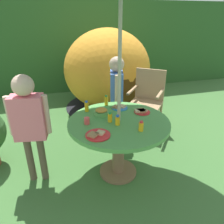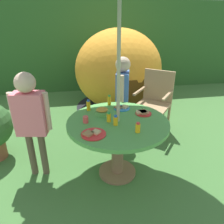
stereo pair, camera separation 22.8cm
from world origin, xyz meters
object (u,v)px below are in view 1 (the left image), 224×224
(dome_tent, at_px, (108,70))
(child_in_pink_shirt, at_px, (29,118))
(plate_far_left, at_px, (120,107))
(juice_bottle_mid_right, at_px, (118,120))
(child_in_blue_shirt, at_px, (116,88))
(juice_bottle_center_front, at_px, (110,117))
(cup_near, at_px, (87,121))
(wooden_chair, at_px, (147,97))
(plate_near_right, at_px, (97,135))
(juice_bottle_center_back, at_px, (141,126))
(snack_bowl, at_px, (101,112))
(plate_far_right, at_px, (142,111))
(garden_table, at_px, (119,132))
(juice_bottle_near_left, at_px, (106,100))
(juice_bottle_mid_left, at_px, (87,106))

(dome_tent, relative_size, child_in_pink_shirt, 1.76)
(plate_far_left, bearing_deg, juice_bottle_mid_right, -110.57)
(child_in_blue_shirt, bearing_deg, juice_bottle_center_front, -6.07)
(plate_far_left, relative_size, juice_bottle_mid_right, 1.77)
(child_in_pink_shirt, distance_m, plate_far_left, 1.04)
(cup_near, bearing_deg, wooden_chair, 39.58)
(wooden_chair, distance_m, juice_bottle_mid_right, 1.34)
(juice_bottle_center_front, distance_m, juice_bottle_mid_right, 0.11)
(dome_tent, bearing_deg, wooden_chair, -88.12)
(plate_near_right, xyz_separation_m, cup_near, (-0.05, 0.26, 0.03))
(cup_near, bearing_deg, juice_bottle_center_back, -30.58)
(dome_tent, height_order, snack_bowl, dome_tent)
(child_in_blue_shirt, xyz_separation_m, plate_far_right, (0.09, -0.72, -0.07))
(plate_near_right, bearing_deg, cup_near, 101.75)
(wooden_chair, relative_size, plate_far_right, 5.34)
(dome_tent, distance_m, cup_near, 2.17)
(snack_bowl, bearing_deg, plate_near_right, -107.85)
(snack_bowl, xyz_separation_m, juice_bottle_mid_right, (0.11, -0.28, 0.01))
(plate_far_right, height_order, plate_near_right, same)
(garden_table, xyz_separation_m, juice_bottle_mid_right, (-0.04, -0.09, 0.20))
(plate_far_left, bearing_deg, plate_far_right, -41.80)
(garden_table, height_order, plate_far_left, plate_far_left)
(plate_far_left, xyz_separation_m, juice_bottle_center_back, (0.03, -0.59, 0.04))
(juice_bottle_center_front, bearing_deg, juice_bottle_near_left, 80.33)
(wooden_chair, xyz_separation_m, juice_bottle_mid_left, (-1.08, -0.61, 0.21))
(plate_far_left, bearing_deg, wooden_chair, 43.26)
(plate_far_right, distance_m, juice_bottle_mid_right, 0.42)
(child_in_pink_shirt, relative_size, plate_far_left, 6.35)
(wooden_chair, relative_size, plate_near_right, 4.12)
(wooden_chair, bearing_deg, plate_far_right, -79.88)
(juice_bottle_center_front, relative_size, juice_bottle_mid_left, 0.83)
(plate_near_right, bearing_deg, child_in_blue_shirt, 64.46)
(juice_bottle_center_front, bearing_deg, child_in_blue_shirt, 68.57)
(dome_tent, bearing_deg, child_in_pink_shirt, -141.58)
(juice_bottle_center_back, relative_size, juice_bottle_mid_left, 0.80)
(juice_bottle_near_left, bearing_deg, child_in_pink_shirt, -160.88)
(juice_bottle_mid_right, relative_size, cup_near, 1.52)
(child_in_blue_shirt, relative_size, juice_bottle_mid_left, 9.39)
(dome_tent, height_order, juice_bottle_center_front, dome_tent)
(plate_far_left, bearing_deg, dome_tent, 79.91)
(plate_far_left, bearing_deg, juice_bottle_mid_left, 176.99)
(juice_bottle_near_left, bearing_deg, wooden_chair, 31.07)
(plate_near_right, bearing_deg, juice_bottle_mid_left, 90.26)
(plate_near_right, relative_size, juice_bottle_center_back, 2.26)
(plate_far_left, distance_m, cup_near, 0.54)
(plate_near_right, bearing_deg, snack_bowl, 72.15)
(snack_bowl, xyz_separation_m, juice_bottle_near_left, (0.13, 0.27, 0.02))
(garden_table, xyz_separation_m, juice_bottle_mid_left, (-0.29, 0.34, 0.21))
(juice_bottle_center_front, height_order, cup_near, juice_bottle_center_front)
(plate_far_left, bearing_deg, juice_bottle_center_back, -86.80)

